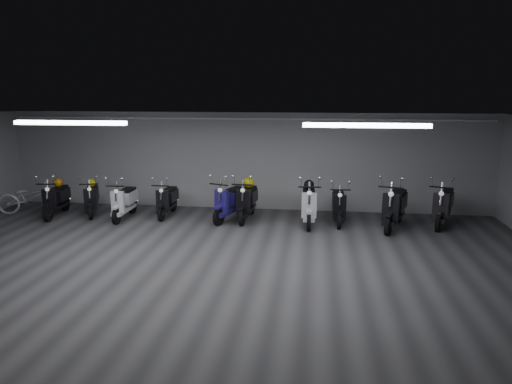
# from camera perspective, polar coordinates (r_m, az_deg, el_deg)

# --- Properties ---
(floor) EXTENTS (14.00, 10.00, 0.01)m
(floor) POSITION_cam_1_polar(r_m,az_deg,el_deg) (8.94, -6.56, -9.93)
(floor) COLOR #353537
(floor) RESTS_ON ground
(ceiling) EXTENTS (14.00, 10.00, 0.01)m
(ceiling) POSITION_cam_1_polar(r_m,az_deg,el_deg) (8.30, -7.03, 8.35)
(ceiling) COLOR slate
(ceiling) RESTS_ON ground
(back_wall) EXTENTS (14.00, 0.01, 2.80)m
(back_wall) POSITION_cam_1_polar(r_m,az_deg,el_deg) (13.33, -1.56, 3.83)
(back_wall) COLOR #959597
(back_wall) RESTS_ON ground
(front_wall) EXTENTS (14.00, 0.01, 2.80)m
(front_wall) POSITION_cam_1_polar(r_m,az_deg,el_deg) (4.14, -24.61, -17.23)
(front_wall) COLOR #959597
(front_wall) RESTS_ON ground
(fluor_strip_left) EXTENTS (2.40, 0.18, 0.08)m
(fluor_strip_left) POSITION_cam_1_polar(r_m,az_deg,el_deg) (10.36, -22.06, 7.96)
(fluor_strip_left) COLOR white
(fluor_strip_left) RESTS_ON ceiling
(fluor_strip_right) EXTENTS (2.40, 0.18, 0.08)m
(fluor_strip_right) POSITION_cam_1_polar(r_m,az_deg,el_deg) (9.09, 13.48, 8.03)
(fluor_strip_right) COLOR white
(fluor_strip_right) RESTS_ON ceiling
(conduit) EXTENTS (13.60, 0.05, 0.05)m
(conduit) POSITION_cam_1_polar(r_m,az_deg,el_deg) (13.12, -1.65, 9.05)
(conduit) COLOR white
(conduit) RESTS_ON back_wall
(scooter_0) EXTENTS (0.79, 1.75, 1.25)m
(scooter_0) POSITION_cam_1_polar(r_m,az_deg,el_deg) (13.74, -23.59, -0.23)
(scooter_0) COLOR black
(scooter_0) RESTS_ON floor
(scooter_1) EXTENTS (1.10, 1.71, 1.21)m
(scooter_1) POSITION_cam_1_polar(r_m,az_deg,el_deg) (13.53, -19.73, -0.20)
(scooter_1) COLOR black
(scooter_1) RESTS_ON floor
(scooter_2) EXTENTS (0.59, 1.68, 1.25)m
(scooter_2) POSITION_cam_1_polar(r_m,az_deg,el_deg) (12.86, -16.07, -0.49)
(scooter_2) COLOR silver
(scooter_2) RESTS_ON floor
(scooter_3) EXTENTS (0.53, 1.59, 1.19)m
(scooter_3) POSITION_cam_1_polar(r_m,az_deg,el_deg) (12.85, -10.98, -0.37)
(scooter_3) COLOR black
(scooter_3) RESTS_ON floor
(scooter_4) EXTENTS (1.16, 1.88, 1.33)m
(scooter_4) POSITION_cam_1_polar(r_m,az_deg,el_deg) (12.24, -3.22, -0.46)
(scooter_4) COLOR navy
(scooter_4) RESTS_ON floor
(scooter_5) EXTENTS (0.71, 1.82, 1.33)m
(scooter_5) POSITION_cam_1_polar(r_m,az_deg,el_deg) (12.24, -1.12, -0.44)
(scooter_5) COLOR black
(scooter_5) RESTS_ON floor
(scooter_6) EXTENTS (0.67, 1.86, 1.37)m
(scooter_6) POSITION_cam_1_polar(r_m,az_deg,el_deg) (11.90, 6.57, -0.78)
(scooter_6) COLOR silver
(scooter_6) RESTS_ON floor
(scooter_7) EXTENTS (0.56, 1.67, 1.24)m
(scooter_7) POSITION_cam_1_polar(r_m,az_deg,el_deg) (12.13, 10.23, -0.96)
(scooter_7) COLOR black
(scooter_7) RESTS_ON floor
(scooter_8) EXTENTS (1.28, 2.06, 1.45)m
(scooter_8) POSITION_cam_1_polar(r_m,az_deg,el_deg) (11.93, 16.86, -1.00)
(scooter_8) COLOR black
(scooter_8) RESTS_ON floor
(scooter_9) EXTENTS (1.27, 1.95, 1.38)m
(scooter_9) POSITION_cam_1_polar(r_m,az_deg,el_deg) (12.61, 22.24, -0.87)
(scooter_9) COLOR black
(scooter_9) RESTS_ON floor
(bicycle) EXTENTS (1.82, 1.19, 1.11)m
(bicycle) POSITION_cam_1_polar(r_m,az_deg,el_deg) (14.42, -26.22, -0.21)
(bicycle) COLOR silver
(bicycle) RESTS_ON floor
(helmet_0) EXTENTS (0.27, 0.27, 0.27)m
(helmet_0) POSITION_cam_1_polar(r_m,az_deg,el_deg) (12.09, 6.59, 0.87)
(helmet_0) COLOR black
(helmet_0) RESTS_ON scooter_6
(helmet_1) EXTENTS (0.24, 0.24, 0.24)m
(helmet_1) POSITION_cam_1_polar(r_m,az_deg,el_deg) (13.70, -19.73, 1.08)
(helmet_1) COLOR #C9B70B
(helmet_1) RESTS_ON scooter_1
(helmet_2) EXTENTS (0.25, 0.25, 0.25)m
(helmet_2) POSITION_cam_1_polar(r_m,az_deg,el_deg) (13.90, -23.32, 1.09)
(helmet_2) COLOR #BB720B
(helmet_2) RESTS_ON scooter_0
(helmet_3) EXTENTS (0.29, 0.29, 0.29)m
(helmet_3) POSITION_cam_1_polar(r_m,az_deg,el_deg) (12.42, -0.88, 1.18)
(helmet_3) COLOR #C2B60B
(helmet_3) RESTS_ON scooter_5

